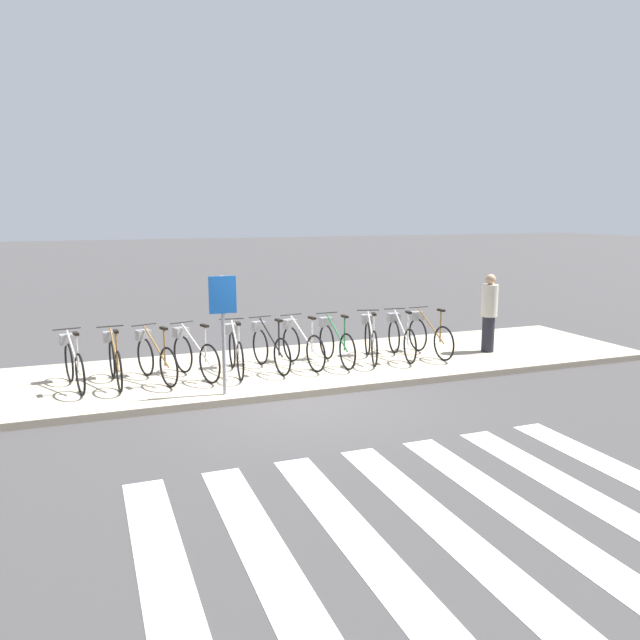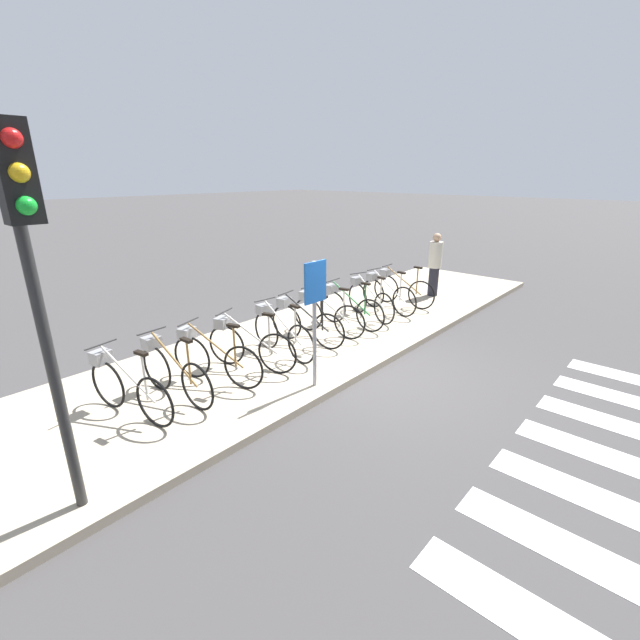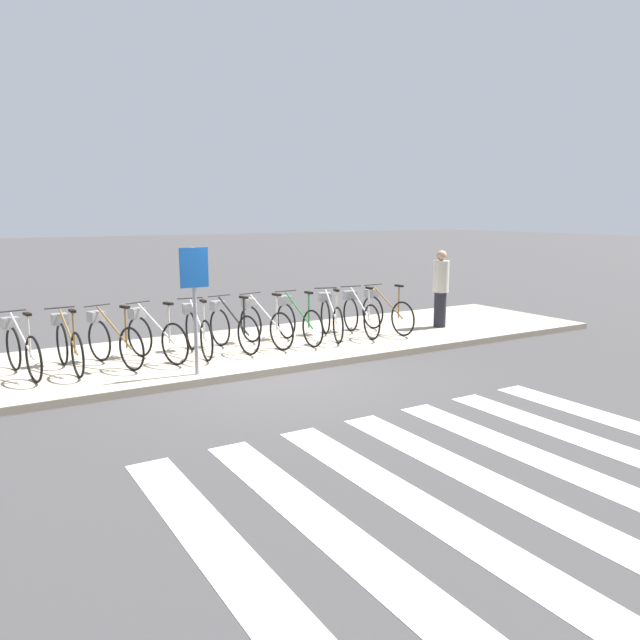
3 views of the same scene
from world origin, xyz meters
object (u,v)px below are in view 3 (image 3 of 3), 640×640
object	(u,v)px
sign_post	(195,289)
parked_bicycle_3	(153,334)
parked_bicycle_5	(231,325)
parked_bicycle_0	(21,347)
parked_bicycle_10	(384,310)
parked_bicycle_8	(330,315)
parked_bicycle_6	(263,322)
parked_bicycle_1	(68,342)
parked_bicycle_9	(359,313)
parked_bicycle_4	(197,329)
parked_bicycle_7	(296,319)
parked_bicycle_2	(112,338)
pedestrian	(441,287)

from	to	relation	value
sign_post	parked_bicycle_3	bearing A→B (deg)	102.78
parked_bicycle_5	sign_post	size ratio (longest dim) A/B	0.85
parked_bicycle_0	parked_bicycle_10	size ratio (longest dim) A/B	0.99
parked_bicycle_3	sign_post	xyz separation A→B (m)	(0.29, -1.28, 0.88)
parked_bicycle_8	parked_bicycle_10	distance (m)	1.31
parked_bicycle_6	sign_post	xyz separation A→B (m)	(-1.79, -1.37, 0.88)
parked_bicycle_8	parked_bicycle_1	bearing A→B (deg)	-179.60
parked_bicycle_6	parked_bicycle_10	xyz separation A→B (m)	(2.77, -0.07, 0.00)
parked_bicycle_5	parked_bicycle_9	bearing A→B (deg)	-0.89
parked_bicycle_4	parked_bicycle_0	bearing A→B (deg)	179.34
parked_bicycle_0	parked_bicycle_6	distance (m)	4.10
parked_bicycle_3	parked_bicycle_8	xyz separation A→B (m)	(3.55, 0.06, 0.00)
parked_bicycle_3	parked_bicycle_4	distance (m)	0.77
parked_bicycle_7	parked_bicycle_8	distance (m)	0.78
parked_bicycle_4	parked_bicycle_6	bearing A→B (deg)	3.16
parked_bicycle_2	parked_bicycle_5	size ratio (longest dim) A/B	0.97
parked_bicycle_1	parked_bicycle_3	distance (m)	1.35
parked_bicycle_4	parked_bicycle_10	world-z (taller)	same
sign_post	parked_bicycle_2	bearing A→B (deg)	127.15
parked_bicycle_3	parked_bicycle_8	world-z (taller)	same
parked_bicycle_5	pedestrian	bearing A→B (deg)	-2.97
parked_bicycle_7	parked_bicycle_2	bearing A→B (deg)	-179.36
parked_bicycle_4	sign_post	size ratio (longest dim) A/B	0.86
parked_bicycle_3	parked_bicycle_9	size ratio (longest dim) A/B	0.96
parked_bicycle_5	sign_post	xyz separation A→B (m)	(-1.14, -1.35, 0.88)
parked_bicycle_4	parked_bicycle_7	xyz separation A→B (m)	(1.99, 0.02, 0.00)
parked_bicycle_1	parked_bicycle_6	world-z (taller)	same
parked_bicycle_0	parked_bicycle_1	xyz separation A→B (m)	(0.67, -0.03, 0.00)
parked_bicycle_0	parked_bicycle_8	distance (m)	5.56
parked_bicycle_0	parked_bicycle_7	size ratio (longest dim) A/B	0.99
parked_bicycle_1	parked_bicycle_8	world-z (taller)	same
parked_bicycle_9	parked_bicycle_2	bearing A→B (deg)	-179.72
parked_bicycle_8	parked_bicycle_10	xyz separation A→B (m)	(1.30, -0.04, 0.00)
parked_bicycle_7	sign_post	xyz separation A→B (m)	(-2.48, -1.32, 0.88)
parked_bicycle_5	sign_post	world-z (taller)	sign_post
parked_bicycle_3	parked_bicycle_4	world-z (taller)	same
parked_bicycle_1	parked_bicycle_4	world-z (taller)	same
parked_bicycle_1	parked_bicycle_5	xyz separation A→B (m)	(2.78, 0.04, 0.00)
parked_bicycle_6	parked_bicycle_10	size ratio (longest dim) A/B	0.99
parked_bicycle_9	parked_bicycle_10	bearing A→B (deg)	-0.21
parked_bicycle_1	parked_bicycle_9	bearing A→B (deg)	-0.02
parked_bicycle_8	parked_bicycle_9	size ratio (longest dim) A/B	0.97
parked_bicycle_8	parked_bicycle_5	bearing A→B (deg)	179.80
sign_post	parked_bicycle_4	bearing A→B (deg)	69.60
parked_bicycle_7	parked_bicycle_10	xyz separation A→B (m)	(2.08, -0.02, 0.00)
parked_bicycle_3	parked_bicycle_4	bearing A→B (deg)	1.49
parked_bicycle_7	parked_bicycle_10	bearing A→B (deg)	-0.47
parked_bicycle_6	parked_bicycle_9	bearing A→B (deg)	-1.80
parked_bicycle_3	parked_bicycle_10	size ratio (longest dim) A/B	0.95
parked_bicycle_4	pedestrian	xyz separation A→B (m)	(5.42, -0.20, 0.42)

